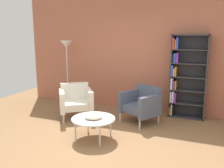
# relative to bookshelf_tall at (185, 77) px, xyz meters

# --- Properties ---
(ground_plane) EXTENTS (8.32, 8.32, 0.00)m
(ground_plane) POSITION_rel_bookshelf_tall_xyz_m (-1.12, -2.25, -0.94)
(ground_plane) COLOR olive
(brick_back_panel) EXTENTS (6.40, 0.12, 2.90)m
(brick_back_panel) POSITION_rel_bookshelf_tall_xyz_m (-1.12, 0.21, 0.51)
(brick_back_panel) COLOR #B2664C
(brick_back_panel) RESTS_ON ground_plane
(bookshelf_tall) EXTENTS (0.80, 0.30, 1.90)m
(bookshelf_tall) POSITION_rel_bookshelf_tall_xyz_m (0.00, 0.00, 0.00)
(bookshelf_tall) COLOR #333338
(bookshelf_tall) RESTS_ON ground_plane
(coffee_table_low) EXTENTS (0.80, 0.80, 0.40)m
(coffee_table_low) POSITION_rel_bookshelf_tall_xyz_m (-1.38, -1.92, -0.57)
(coffee_table_low) COLOR silver
(coffee_table_low) RESTS_ON ground_plane
(decorative_bowl) EXTENTS (0.32, 0.32, 0.05)m
(decorative_bowl) POSITION_rel_bookshelf_tall_xyz_m (-1.38, -1.92, -0.51)
(decorative_bowl) COLOR beige
(decorative_bowl) RESTS_ON coffee_table_low
(armchair_by_bookshelf) EXTENTS (0.93, 0.90, 0.78)m
(armchair_by_bookshelf) POSITION_rel_bookshelf_tall_xyz_m (-0.81, -0.71, -0.53)
(armchair_by_bookshelf) COLOR #4C566B
(armchair_by_bookshelf) RESTS_ON ground_plane
(armchair_corner_red) EXTENTS (0.95, 0.93, 0.78)m
(armchair_corner_red) POSITION_rel_bookshelf_tall_xyz_m (-2.28, -1.02, -0.53)
(armchair_corner_red) COLOR white
(armchair_corner_red) RESTS_ON ground_plane
(floor_lamp_torchiere) EXTENTS (0.32, 0.32, 1.74)m
(floor_lamp_torchiere) POSITION_rel_bookshelf_tall_xyz_m (-2.98, -0.23, 0.51)
(floor_lamp_torchiere) COLOR silver
(floor_lamp_torchiere) RESTS_ON ground_plane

